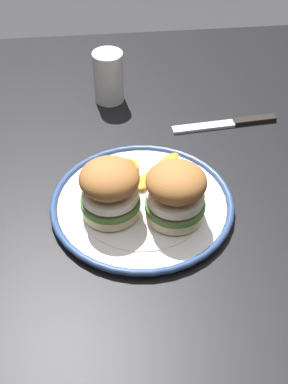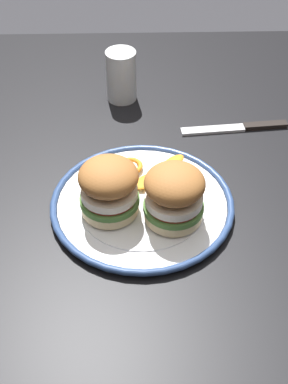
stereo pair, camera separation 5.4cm
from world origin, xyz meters
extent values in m
cube|color=black|center=(0.00, 0.00, 0.71)|extent=(1.30, 0.94, 0.03)
cube|color=black|center=(0.59, -0.41, 0.35)|extent=(0.06, 0.06, 0.69)
cube|color=black|center=(0.59, 0.41, 0.35)|extent=(0.06, 0.06, 0.69)
cylinder|color=white|center=(0.00, 0.00, 0.73)|extent=(0.29, 0.29, 0.01)
torus|color=navy|center=(0.00, 0.00, 0.73)|extent=(0.32, 0.32, 0.01)
cylinder|color=white|center=(0.00, 0.00, 0.73)|extent=(0.22, 0.22, 0.00)
cylinder|color=beige|center=(-0.04, -0.05, 0.75)|extent=(0.10, 0.10, 0.02)
cylinder|color=#477033|center=(-0.04, -0.05, 0.76)|extent=(0.10, 0.10, 0.01)
cylinder|color=#BC3828|center=(-0.04, -0.05, 0.77)|extent=(0.09, 0.09, 0.01)
cylinder|color=silver|center=(-0.04, -0.05, 0.78)|extent=(0.09, 0.09, 0.01)
ellipsoid|color=#A36633|center=(-0.04, -0.05, 0.81)|extent=(0.11, 0.11, 0.05)
cylinder|color=beige|center=(-0.02, 0.05, 0.75)|extent=(0.10, 0.10, 0.02)
cylinder|color=#477033|center=(-0.02, 0.05, 0.76)|extent=(0.10, 0.10, 0.01)
cylinder|color=#BC3828|center=(-0.02, 0.05, 0.77)|extent=(0.09, 0.09, 0.01)
cylinder|color=silver|center=(-0.02, 0.05, 0.78)|extent=(0.09, 0.09, 0.01)
ellipsoid|color=#A36633|center=(-0.02, 0.05, 0.81)|extent=(0.13, 0.13, 0.05)
torus|color=orange|center=(0.09, 0.02, 0.74)|extent=(0.06, 0.06, 0.01)
cylinder|color=#F4E5C6|center=(0.09, 0.02, 0.74)|extent=(0.03, 0.03, 0.00)
ellipsoid|color=orange|center=(0.10, -0.06, 0.74)|extent=(0.06, 0.06, 0.01)
ellipsoid|color=orange|center=(0.05, -0.02, 0.74)|extent=(0.07, 0.08, 0.01)
torus|color=orange|center=(0.04, -0.08, 0.74)|extent=(0.07, 0.07, 0.01)
cylinder|color=#F4E5C6|center=(0.04, -0.08, 0.74)|extent=(0.03, 0.03, 0.00)
cylinder|color=white|center=(0.35, 0.04, 0.78)|extent=(0.06, 0.06, 0.11)
cylinder|color=silver|center=(0.35, 0.04, 0.75)|extent=(0.06, 0.06, 0.07)
cube|color=silver|center=(0.22, -0.15, 0.72)|extent=(0.03, 0.13, 0.01)
cube|color=black|center=(0.23, -0.26, 0.72)|extent=(0.03, 0.09, 0.01)
camera|label=1|loc=(-0.68, 0.07, 1.40)|focal=51.84mm
camera|label=2|loc=(-0.69, 0.01, 1.40)|focal=51.84mm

